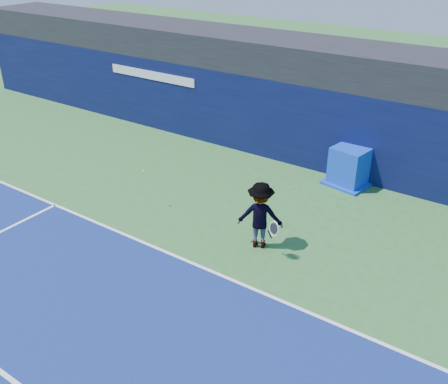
{
  "coord_description": "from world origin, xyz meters",
  "views": [
    {
      "loc": [
        7.2,
        -5.29,
        7.69
      ],
      "look_at": [
        -0.03,
        5.2,
        1.0
      ],
      "focal_mm": 40.0,
      "sensor_mm": 36.0,
      "label": 1
    }
  ],
  "objects": [
    {
      "name": "ground",
      "position": [
        0.0,
        0.0,
        0.0
      ],
      "size": [
        80.0,
        80.0,
        0.0
      ],
      "primitive_type": "plane",
      "color": "#306A2F",
      "rests_on": "ground"
    },
    {
      "name": "baseline",
      "position": [
        0.0,
        3.0,
        0.01
      ],
      "size": [
        24.0,
        0.1,
        0.01
      ],
      "primitive_type": "cube",
      "color": "white",
      "rests_on": "ground"
    },
    {
      "name": "service_line",
      "position": [
        0.0,
        -2.0,
        0.01
      ],
      "size": [
        24.0,
        0.1,
        0.01
      ],
      "primitive_type": "cube",
      "color": "white",
      "rests_on": "ground"
    },
    {
      "name": "stadium_band",
      "position": [
        0.0,
        11.5,
        3.6
      ],
      "size": [
        36.0,
        3.0,
        1.2
      ],
      "primitive_type": "cube",
      "color": "black",
      "rests_on": "back_wall_assembly"
    },
    {
      "name": "back_wall_assembly",
      "position": [
        -0.0,
        10.5,
        1.5
      ],
      "size": [
        36.0,
        1.03,
        3.0
      ],
      "color": "#0A0F38",
      "rests_on": "ground"
    },
    {
      "name": "equipment_cart",
      "position": [
        2.03,
        9.71,
        0.6
      ],
      "size": [
        1.59,
        1.59,
        1.32
      ],
      "color": "#0E37C7",
      "rests_on": "ground"
    },
    {
      "name": "tennis_player",
      "position": [
        1.48,
        4.72,
        0.95
      ],
      "size": [
        1.47,
        1.14,
        1.91
      ],
      "color": "white",
      "rests_on": "ground"
    },
    {
      "name": "tennis_ball",
      "position": [
        -2.57,
        4.57,
        1.23
      ],
      "size": [
        0.07,
        0.07,
        0.07
      ],
      "color": "yellow",
      "rests_on": "ground"
    }
  ]
}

